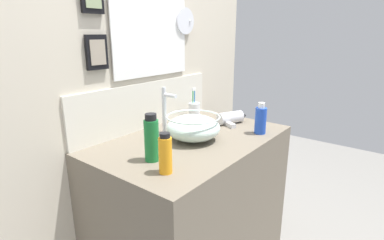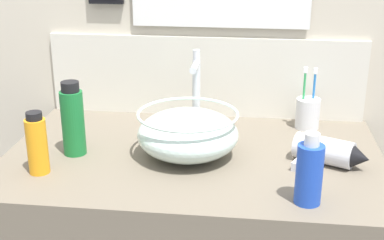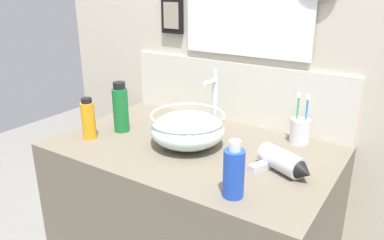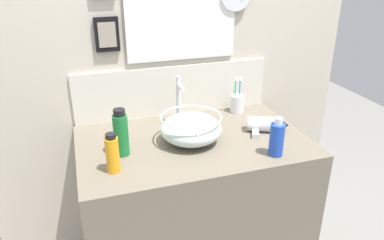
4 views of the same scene
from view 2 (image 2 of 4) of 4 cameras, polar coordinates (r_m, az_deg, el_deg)
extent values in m
cube|color=beige|center=(1.75, 1.57, 8.35)|extent=(1.93, 0.06, 2.30)
cube|color=beige|center=(1.74, 1.42, 4.62)|extent=(1.02, 0.02, 0.26)
ellipsoid|color=silver|center=(1.45, -0.44, -1.54)|extent=(0.28, 0.28, 0.13)
torus|color=silver|center=(1.43, -0.45, 0.67)|extent=(0.28, 0.28, 0.01)
torus|color=#B2B7BC|center=(1.47, -0.44, -3.69)|extent=(0.10, 0.10, 0.01)
cylinder|color=silver|center=(1.62, 0.46, 2.63)|extent=(0.02, 0.02, 0.22)
cylinder|color=silver|center=(1.55, 0.29, 5.69)|extent=(0.02, 0.09, 0.02)
cylinder|color=silver|center=(1.58, 0.48, 6.95)|extent=(0.02, 0.02, 0.03)
cylinder|color=silver|center=(1.46, 13.88, -3.14)|extent=(0.17, 0.13, 0.07)
cone|color=black|center=(1.44, 17.54, -3.90)|extent=(0.07, 0.07, 0.06)
cube|color=silver|center=(1.44, 11.72, -4.41)|extent=(0.06, 0.09, 0.02)
cylinder|color=silver|center=(1.69, 12.23, 0.69)|extent=(0.07, 0.07, 0.09)
cylinder|color=blue|center=(1.69, 12.79, 2.09)|extent=(0.01, 0.01, 0.17)
cube|color=white|center=(1.66, 13.04, 5.11)|extent=(0.01, 0.01, 0.02)
cylinder|color=green|center=(1.68, 11.79, 2.11)|extent=(0.01, 0.01, 0.17)
cube|color=white|center=(1.65, 12.03, 5.24)|extent=(0.01, 0.01, 0.02)
cylinder|color=orange|center=(1.41, -16.18, -2.72)|extent=(0.05, 0.05, 0.14)
cylinder|color=black|center=(1.38, -16.51, 0.42)|extent=(0.04, 0.04, 0.02)
cylinder|color=blue|center=(1.24, 12.38, -5.69)|extent=(0.06, 0.06, 0.14)
cylinder|color=silver|center=(1.20, 12.69, -2.03)|extent=(0.03, 0.03, 0.03)
cylinder|color=#197233|center=(1.49, -12.57, -0.32)|extent=(0.06, 0.06, 0.18)
cylinder|color=black|center=(1.46, -12.88, 3.48)|extent=(0.05, 0.05, 0.03)
camera|label=1|loc=(1.39, -64.73, 5.49)|focal=28.00mm
camera|label=3|loc=(0.60, 71.22, 3.09)|focal=35.00mm
camera|label=4|loc=(0.67, -98.21, 13.57)|focal=35.00mm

